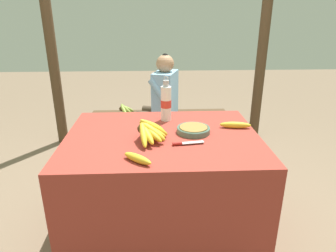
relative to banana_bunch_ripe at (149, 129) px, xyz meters
name	(u,v)px	position (x,y,z in m)	size (l,w,h in m)	color
ground_plane	(163,228)	(0.08, 0.06, -0.78)	(12.00, 12.00, 0.00)	#75604C
market_counter	(163,184)	(0.08, 0.06, -0.42)	(1.19, 0.92, 0.71)	maroon
banana_bunch_ripe	(149,129)	(0.00, 0.00, 0.00)	(0.20, 0.34, 0.14)	#4C381E
serving_bowl	(193,129)	(0.28, 0.10, -0.05)	(0.21, 0.21, 0.04)	#4C6B5B
water_bottle	(166,103)	(0.11, 0.34, 0.06)	(0.07, 0.07, 0.31)	white
loose_banana_front	(138,158)	(-0.06, -0.29, -0.05)	(0.16, 0.15, 0.04)	gold
loose_banana_side	(235,125)	(0.56, 0.16, -0.05)	(0.21, 0.07, 0.04)	gold
knife	(184,143)	(0.20, -0.09, -0.06)	(0.19, 0.05, 0.02)	#BCBCC1
wooden_bench	(160,120)	(0.09, 1.42, -0.45)	(1.48, 0.32, 0.39)	#4C3823
seated_vendor	(161,97)	(0.10, 1.40, -0.19)	(0.46, 0.43, 1.04)	#473828
banana_bunch_green	(125,109)	(-0.29, 1.42, -0.32)	(0.17, 0.27, 0.13)	#4C381E
support_post_near	(49,30)	(-1.04, 1.63, 0.47)	(0.11, 0.11, 2.49)	#4C3823
support_post_far	(265,30)	(1.21, 1.63, 0.47)	(0.11, 0.11, 2.49)	#4C3823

